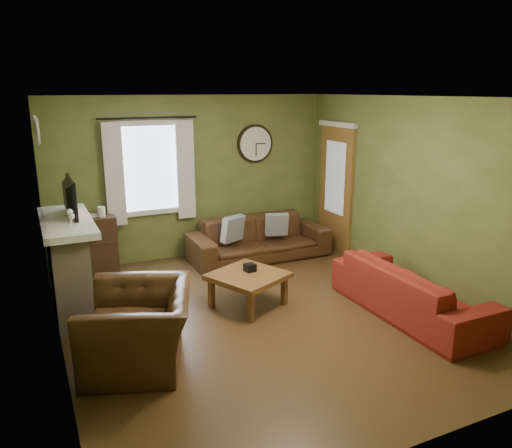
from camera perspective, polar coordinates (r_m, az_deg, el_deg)
name	(u,v)px	position (r m, az deg, el deg)	size (l,w,h in m)	color
floor	(262,315)	(6.23, 0.74, -10.35)	(4.60, 5.20, 0.00)	#473119
ceiling	(263,97)	(5.63, 0.84, 14.31)	(4.60, 5.20, 0.00)	white
wall_left	(50,236)	(5.25, -22.45, -1.32)	(0.00, 5.20, 2.60)	#5E6831
wall_right	(416,195)	(7.08, 17.79, 3.17)	(0.00, 5.20, 2.60)	#5E6831
wall_back	(193,178)	(8.16, -7.25, 5.28)	(4.60, 0.00, 2.60)	#5E6831
wall_front	(424,292)	(3.74, 18.61, -7.37)	(4.60, 0.00, 2.60)	#5E6831
fireplace	(68,269)	(6.57, -20.65, -4.80)	(0.40, 1.40, 1.10)	#C1AD8D
firebox	(86,285)	(6.67, -18.82, -6.63)	(0.04, 0.60, 0.55)	black
mantel	(66,222)	(6.41, -20.87, 0.21)	(0.58, 1.60, 0.08)	white
tv	(65,202)	(6.51, -20.99, 2.35)	(0.60, 0.08, 0.35)	black
tv_screen	(72,197)	(6.50, -20.33, 2.91)	(0.02, 0.62, 0.36)	#994C3F
medallion_left	(38,131)	(5.88, -23.66, 9.68)	(0.28, 0.28, 0.03)	white
medallion_mid	(37,129)	(6.22, -23.79, 9.91)	(0.28, 0.28, 0.03)	white
medallion_right	(35,127)	(6.57, -23.90, 10.11)	(0.28, 0.28, 0.03)	white
window_pane	(149,168)	(7.93, -12.09, 6.24)	(1.00, 0.02, 1.30)	silver
curtain_rod	(148,118)	(7.75, -12.24, 11.77)	(0.03, 0.03, 1.50)	black
curtain_left	(114,175)	(7.73, -15.88, 5.41)	(0.28, 0.04, 1.55)	silver
curtain_right	(186,170)	(7.98, -8.05, 6.12)	(0.28, 0.04, 1.55)	silver
wall_clock	(255,144)	(8.45, -0.06, 9.16)	(0.64, 0.06, 0.64)	white
door	(336,189)	(8.53, 9.11, 3.93)	(0.05, 0.90, 2.10)	brown
bookshelf	(91,247)	(7.76, -18.32, -2.46)	(0.74, 0.31, 0.88)	#342215
book	(85,212)	(7.65, -18.94, 1.32)	(0.18, 0.24, 0.02)	brown
sofa_brown	(259,238)	(8.13, 0.31, -1.65)	(2.27, 0.89, 0.66)	#3C2514
pillow_left	(277,224)	(8.14, 2.39, -0.05)	(0.36, 0.11, 0.36)	gray
pillow_right	(233,229)	(7.89, -2.66, -0.55)	(0.40, 0.12, 0.40)	gray
sofa_red	(411,290)	(6.41, 17.32, -7.20)	(2.18, 0.85, 0.64)	maroon
armchair	(139,328)	(5.21, -13.22, -11.45)	(1.18, 1.03, 0.77)	#3C2514
coffee_table	(248,290)	(6.39, -0.91, -7.53)	(0.82, 0.82, 0.44)	brown
tissue_box	(250,274)	(6.40, -0.70, -5.73)	(0.13, 0.13, 0.10)	black
wine_glass_a	(72,223)	(5.79, -20.29, 0.15)	(0.07, 0.07, 0.20)	white
wine_glass_b	(70,218)	(5.97, -20.46, 0.62)	(0.07, 0.07, 0.21)	white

